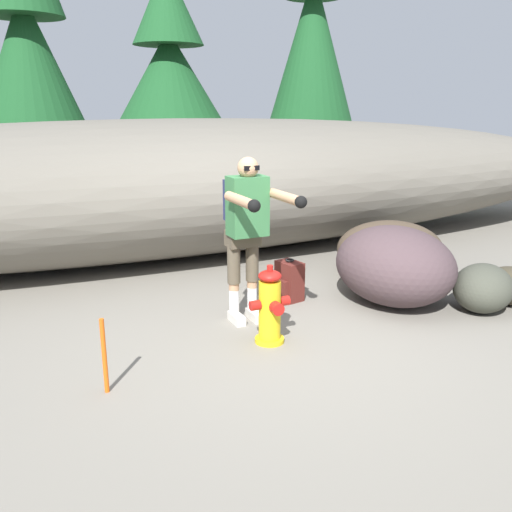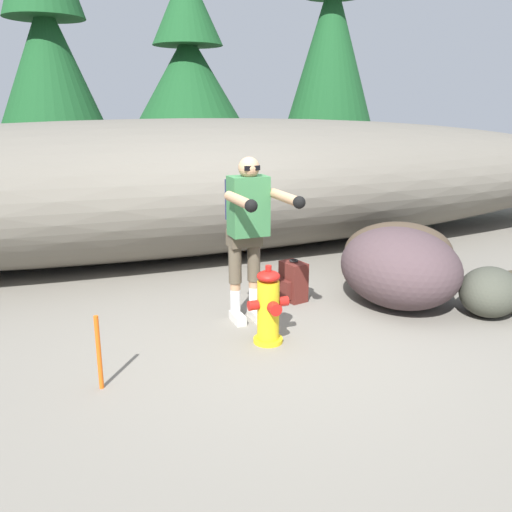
# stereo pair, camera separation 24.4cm
# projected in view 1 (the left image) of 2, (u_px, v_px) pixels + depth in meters

# --- Properties ---
(ground_plane) EXTENTS (56.00, 56.00, 0.04)m
(ground_plane) POSITION_uv_depth(u_px,v_px,m) (284.00, 341.00, 5.07)
(ground_plane) COLOR slate
(dirt_embankment) EXTENTS (16.15, 3.20, 1.94)m
(dirt_embankment) POSITION_uv_depth(u_px,v_px,m) (178.00, 187.00, 7.87)
(dirt_embankment) COLOR #666056
(dirt_embankment) RESTS_ON ground_plane
(fire_hydrant) EXTENTS (0.38, 0.33, 0.74)m
(fire_hydrant) POSITION_uv_depth(u_px,v_px,m) (270.00, 308.00, 4.91)
(fire_hydrant) COLOR gold
(fire_hydrant) RESTS_ON ground_plane
(utility_worker) EXTENTS (0.55, 0.98, 1.66)m
(utility_worker) POSITION_uv_depth(u_px,v_px,m) (247.00, 221.00, 5.18)
(utility_worker) COLOR beige
(utility_worker) RESTS_ON ground_plane
(spare_backpack) EXTENTS (0.33, 0.34, 0.47)m
(spare_backpack) POSITION_uv_depth(u_px,v_px,m) (289.00, 281.00, 6.05)
(spare_backpack) COLOR #511E19
(spare_backpack) RESTS_ON ground_plane
(boulder_large) EXTENTS (1.48, 1.37, 0.71)m
(boulder_large) POSITION_uv_depth(u_px,v_px,m) (390.00, 249.00, 6.86)
(boulder_large) COLOR #47392C
(boulder_large) RESTS_ON ground_plane
(boulder_mid) EXTENTS (1.27, 1.50, 0.85)m
(boulder_mid) POSITION_uv_depth(u_px,v_px,m) (394.00, 265.00, 5.91)
(boulder_mid) COLOR #463639
(boulder_mid) RESTS_ON ground_plane
(boulder_small) EXTENTS (0.86, 0.87, 0.40)m
(boulder_small) POSITION_uv_depth(u_px,v_px,m) (512.00, 286.00, 5.94)
(boulder_small) COLOR #3D3729
(boulder_small) RESTS_ON ground_plane
(boulder_outlier) EXTENTS (0.92, 0.89, 0.52)m
(boulder_outlier) POSITION_uv_depth(u_px,v_px,m) (483.00, 288.00, 5.69)
(boulder_outlier) COLOR #3F4136
(boulder_outlier) RESTS_ON ground_plane
(pine_tree_left) EXTENTS (2.51, 2.51, 6.41)m
(pine_tree_left) POSITION_uv_depth(u_px,v_px,m) (26.00, 40.00, 10.80)
(pine_tree_left) COLOR #47331E
(pine_tree_left) RESTS_ON ground_plane
(pine_tree_center) EXTENTS (2.64, 2.64, 5.36)m
(pine_tree_center) POSITION_uv_depth(u_px,v_px,m) (169.00, 59.00, 13.15)
(pine_tree_center) COLOR #47331E
(pine_tree_center) RESTS_ON ground_plane
(pine_tree_right) EXTENTS (2.14, 2.14, 7.51)m
(pine_tree_right) POSITION_uv_depth(u_px,v_px,m) (313.00, 21.00, 12.60)
(pine_tree_right) COLOR #47331E
(pine_tree_right) RESTS_ON ground_plane
(survey_stake) EXTENTS (0.04, 0.04, 0.60)m
(survey_stake) POSITION_uv_depth(u_px,v_px,m) (104.00, 356.00, 4.05)
(survey_stake) COLOR #E55914
(survey_stake) RESTS_ON ground_plane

